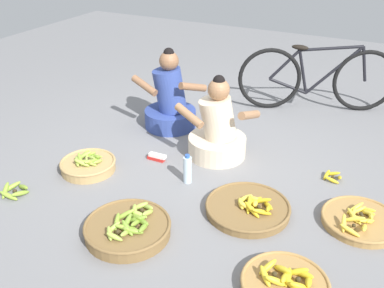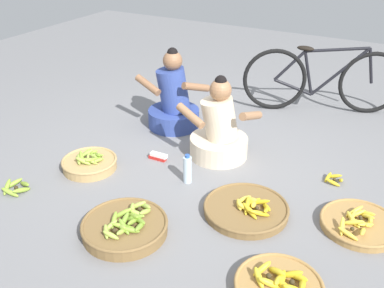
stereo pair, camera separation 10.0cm
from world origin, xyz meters
TOP-DOWN VIEW (x-y plane):
  - ground_plane at (0.00, 0.00)m, footprint 10.00×10.00m
  - vendor_woman_front at (-0.00, 0.30)m, footprint 0.66×0.55m
  - vendor_woman_behind at (-0.67, 0.63)m, footprint 0.69×0.52m
  - bicycle_leaning at (0.53, 1.74)m, footprint 1.59×0.70m
  - banana_basket_back_center at (0.56, -0.38)m, footprint 0.63×0.63m
  - banana_basket_back_left at (1.01, -1.00)m, footprint 0.52×0.52m
  - banana_basket_mid_left at (-0.87, -0.44)m, footprint 0.47×0.47m
  - banana_basket_near_vendor at (-0.09, -0.99)m, footprint 0.60×0.60m
  - banana_basket_front_center at (1.31, -0.16)m, footprint 0.55×0.55m
  - loose_bananas_near_bicycle at (1.02, 0.36)m, footprint 0.15×0.15m
  - loose_bananas_back_right at (-1.16, -0.99)m, footprint 0.22×0.22m
  - water_bottle at (-0.03, -0.22)m, footprint 0.07×0.07m
  - packet_carton_stack at (-0.44, -0.03)m, footprint 0.17×0.05m

SIDE VIEW (x-z plane):
  - ground_plane at x=0.00m, z-range 0.00..0.00m
  - loose_bananas_near_bicycle at x=1.02m, z-range -0.01..0.06m
  - packet_carton_stack at x=-0.44m, z-range 0.00..0.06m
  - loose_bananas_back_right at x=-1.16m, z-range -0.01..0.08m
  - banana_basket_front_center at x=1.31m, z-range -0.03..0.10m
  - banana_basket_back_center at x=0.56m, z-range -0.03..0.11m
  - banana_basket_back_left at x=1.01m, z-range -0.03..0.12m
  - banana_basket_mid_left at x=-0.87m, z-range -0.02..0.14m
  - banana_basket_near_vendor at x=-0.09m, z-range -0.03..0.14m
  - water_bottle at x=-0.03m, z-range -0.01..0.25m
  - vendor_woman_front at x=0.00m, z-range -0.14..0.62m
  - vendor_woman_behind at x=-0.67m, z-range -0.15..0.67m
  - bicycle_leaning at x=0.53m, z-range -0.01..0.73m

